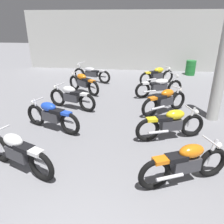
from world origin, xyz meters
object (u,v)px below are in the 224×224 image
object	(u,v)px
motorcycle_left_row_1	(18,152)
motorcycle_left_row_5	(91,73)
support_pillar	(221,71)
motorcycle_right_row_5	(157,75)
motorcycle_left_row_2	(52,115)
motorcycle_right_row_3	(165,101)
motorcycle_right_row_2	(171,124)
motorcycle_right_row_4	(159,86)
motorcycle_left_row_3	(72,97)
motorcycle_right_row_1	(186,163)
motorcycle_left_row_4	(83,83)
oil_drum	(191,68)

from	to	relation	value
motorcycle_left_row_1	motorcycle_left_row_5	bearing A→B (deg)	90.19
support_pillar	motorcycle_right_row_5	bearing A→B (deg)	110.89
motorcycle_left_row_1	motorcycle_left_row_2	world-z (taller)	same
motorcycle_left_row_1	motorcycle_right_row_5	distance (m)	8.10
motorcycle_right_row_3	motorcycle_right_row_5	world-z (taller)	same
motorcycle_right_row_2	motorcycle_right_row_4	xyz separation A→B (m)	(-0.04, 3.62, -0.01)
motorcycle_left_row_2	motorcycle_right_row_3	bearing A→B (deg)	26.63
motorcycle_left_row_3	motorcycle_right_row_1	distance (m)	4.90
support_pillar	motorcycle_right_row_2	bearing A→B (deg)	-135.68
motorcycle_left_row_1	motorcycle_left_row_3	size ratio (longest dim) A/B	0.98
support_pillar	motorcycle_right_row_4	xyz separation A→B (m)	(-1.59, 2.11, -1.15)
motorcycle_left_row_5	motorcycle_left_row_2	bearing A→B (deg)	-89.95
motorcycle_left_row_4	motorcycle_right_row_5	distance (m)	3.81
motorcycle_left_row_3	support_pillar	bearing A→B (deg)	-3.62
motorcycle_left_row_1	motorcycle_right_row_4	world-z (taller)	motorcycle_right_row_4
motorcycle_right_row_1	motorcycle_right_row_4	distance (m)	5.36
motorcycle_left_row_4	motorcycle_right_row_4	world-z (taller)	motorcycle_right_row_4
motorcycle_left_row_2	motorcycle_right_row_4	size ratio (longest dim) A/B	0.93
motorcycle_left_row_2	motorcycle_right_row_5	size ratio (longest dim) A/B	1.07
motorcycle_left_row_1	motorcycle_left_row_3	xyz separation A→B (m)	(0.07, 3.60, 0.00)
motorcycle_left_row_5	motorcycle_right_row_4	world-z (taller)	same
support_pillar	motorcycle_left_row_5	bearing A→B (deg)	140.26
support_pillar	motorcycle_right_row_3	size ratio (longest dim) A/B	1.97
motorcycle_left_row_1	oil_drum	size ratio (longest dim) A/B	2.19
support_pillar	motorcycle_left_row_5	distance (m)	6.52
motorcycle_left_row_4	oil_drum	distance (m)	6.83
motorcycle_right_row_4	motorcycle_right_row_1	bearing A→B (deg)	-88.83
motorcycle_left_row_4	oil_drum	xyz separation A→B (m)	(5.43, 4.14, -0.03)
motorcycle_left_row_5	motorcycle_right_row_5	size ratio (longest dim) A/B	1.19
motorcycle_left_row_3	oil_drum	world-z (taller)	motorcycle_left_row_3
motorcycle_left_row_3	motorcycle_right_row_1	xyz separation A→B (m)	(3.37, -3.56, 0.00)
motorcycle_right_row_1	motorcycle_right_row_3	size ratio (longest dim) A/B	1.14
motorcycle_left_row_2	support_pillar	bearing A→B (deg)	15.65
motorcycle_left_row_1	motorcycle_right_row_5	world-z (taller)	same
motorcycle_left_row_5	motorcycle_right_row_4	distance (m)	3.90
motorcycle_left_row_5	motorcycle_right_row_5	distance (m)	3.38
motorcycle_left_row_3	motorcycle_left_row_1	bearing A→B (deg)	-91.05
motorcycle_left_row_5	motorcycle_right_row_3	xyz separation A→B (m)	(3.40, -3.78, 0.01)
support_pillar	motorcycle_left_row_2	size ratio (longest dim) A/B	1.70
motorcycle_right_row_1	motorcycle_right_row_3	world-z (taller)	same
motorcycle_right_row_1	motorcycle_right_row_2	world-z (taller)	same
motorcycle_left_row_1	motorcycle_right_row_2	world-z (taller)	same
motorcycle_left_row_4	motorcycle_left_row_1	bearing A→B (deg)	-90.12
motorcycle_left_row_3	motorcycle_left_row_4	distance (m)	1.94
motorcycle_right_row_3	oil_drum	world-z (taller)	motorcycle_right_row_3
motorcycle_left_row_1	motorcycle_right_row_4	size ratio (longest dim) A/B	0.92
motorcycle_left_row_1	motorcycle_right_row_3	size ratio (longest dim) A/B	1.15
motorcycle_left_row_4	motorcycle_right_row_3	bearing A→B (deg)	-29.73
motorcycle_left_row_4	oil_drum	size ratio (longest dim) A/B	1.95
motorcycle_left_row_4	motorcycle_right_row_3	xyz separation A→B (m)	(3.37, -1.92, 0.00)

